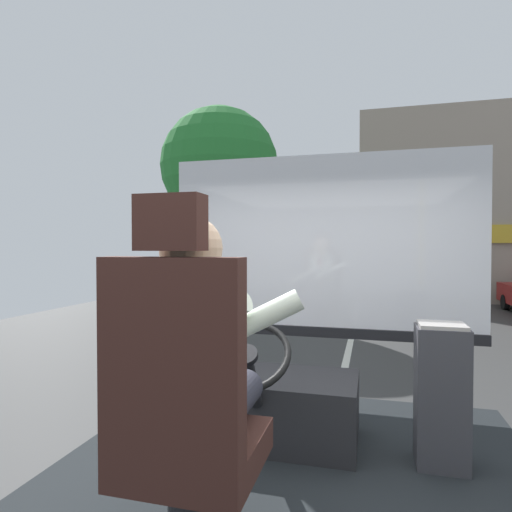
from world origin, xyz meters
The scene contains 8 objects.
ground centered at (0.00, 8.80, -0.02)m, with size 18.00×44.00×0.06m.
driver_seat centered at (-0.23, -0.52, 1.32)m, with size 0.48×0.48×1.37m.
bus_driver centered at (-0.23, -0.41, 1.53)m, with size 0.74×0.56×0.80m.
steering_console centered at (-0.23, 0.70, 0.94)m, with size 1.10×0.99×0.80m.
fare_box centered at (0.77, 0.64, 1.11)m, with size 0.27×0.24×0.78m.
windshield_panel centered at (0.00, 1.62, 1.77)m, with size 2.50×0.08×1.48m.
street_tree centered at (-3.54, 9.03, 4.05)m, with size 3.13×3.13×5.63m.
parked_car_blue centered at (4.99, 16.08, 0.76)m, with size 1.82×4.00×1.48m.
Camera 1 is at (0.40, -1.89, 1.93)m, focal length 30.20 mm.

